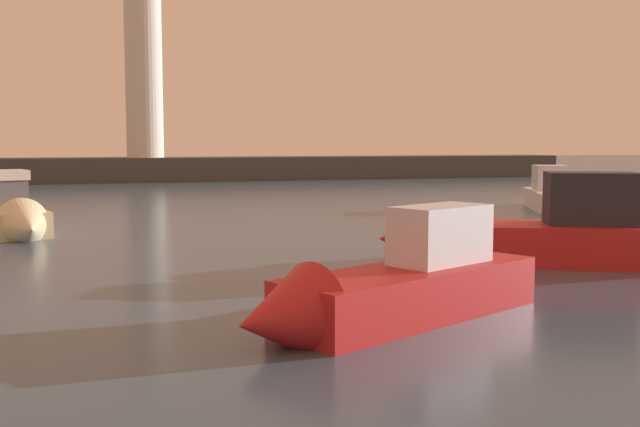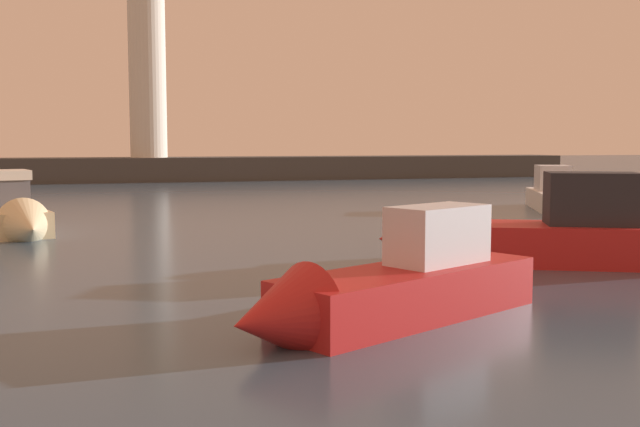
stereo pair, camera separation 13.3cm
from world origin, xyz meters
name	(u,v)px [view 2 (the right image)]	position (x,y,z in m)	size (l,w,h in m)	color
ground_plane	(236,216)	(0.00, 28.16, 0.00)	(220.00, 220.00, 0.00)	#384C60
breakwater	(169,169)	(0.00, 56.33, 0.89)	(65.54, 4.36, 1.79)	#423F3D
lighthouse	(147,63)	(-1.41, 56.33, 8.74)	(2.72, 2.72, 14.69)	silver
motorboat_0	(520,236)	(4.53, 14.44, 0.69)	(7.48, 4.88, 2.65)	#B21E1E
motorboat_1	(16,217)	(-7.89, 24.00, 0.59)	(3.20, 6.30, 2.43)	beige
motorboat_2	(383,290)	(-1.00, 9.55, 0.58)	(6.28, 4.10, 2.15)	#B21E1E
motorboat_3	(558,197)	(13.64, 26.27, 0.60)	(4.22, 6.53, 2.33)	white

